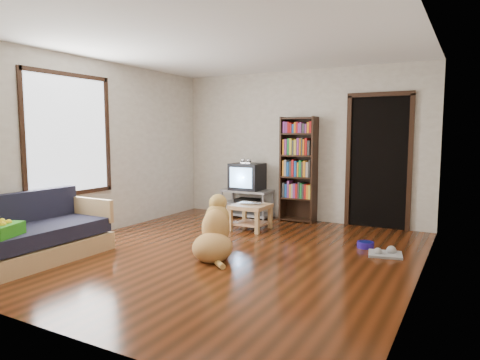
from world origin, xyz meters
The scene contains 17 objects.
ground centered at (0.00, 0.00, 0.00)m, with size 5.00×5.00×0.00m, color #52230E.
ceiling centered at (0.00, 0.00, 2.60)m, with size 5.00×5.00×0.00m, color white.
wall_back centered at (0.00, 2.50, 1.30)m, with size 4.50×4.50×0.00m, color beige.
wall_front centered at (0.00, -2.50, 1.30)m, with size 4.50×4.50×0.00m, color beige.
wall_left centered at (-2.25, 0.00, 1.30)m, with size 5.00×5.00×0.00m, color beige.
wall_right centered at (2.25, 0.00, 1.30)m, with size 5.00×5.00×0.00m, color beige.
laptop centered at (-0.37, 1.34, 0.41)m, with size 0.36×0.23×0.03m, color silver.
dog_bowl centered at (1.48, 1.13, 0.04)m, with size 0.22×0.22×0.08m, color navy.
grey_rag centered at (1.78, 0.88, 0.01)m, with size 0.40×0.32×0.03m, color gray.
window centered at (-2.23, -0.50, 1.50)m, with size 0.03×1.46×1.70m.
doorway centered at (1.35, 2.48, 1.12)m, with size 1.03×0.05×2.19m.
tv_stand centered at (-0.90, 2.25, 0.27)m, with size 0.90×0.45×0.50m.
crt_tv centered at (-0.90, 2.27, 0.74)m, with size 0.55×0.52×0.58m.
bookshelf centered at (0.05, 2.34, 1.00)m, with size 0.60×0.30×1.80m.
sofa centered at (-1.87, -1.38, 0.26)m, with size 0.80×1.80×0.80m.
coffee_table centered at (-0.37, 1.37, 0.28)m, with size 0.55×0.55×0.40m.
dog centered at (-0.06, -0.19, 0.29)m, with size 0.65×0.87×0.78m.
Camera 1 is at (2.71, -4.56, 1.52)m, focal length 32.00 mm.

